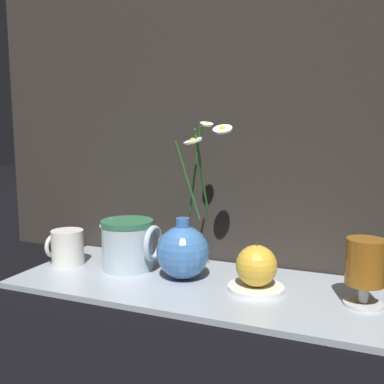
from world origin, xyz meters
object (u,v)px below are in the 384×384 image
(ceramic_pitcher, at_px, (129,242))
(yellow_mug, at_px, (68,247))
(orange_fruit, at_px, (256,266))
(tea_glass, at_px, (365,265))
(vase_with_flowers, at_px, (183,250))

(ceramic_pitcher, bearing_deg, yellow_mug, -171.41)
(yellow_mug, relative_size, ceramic_pitcher, 0.59)
(yellow_mug, xyz_separation_m, orange_fruit, (0.47, -0.01, 0.01))
(yellow_mug, bearing_deg, ceramic_pitcher, 8.59)
(yellow_mug, bearing_deg, tea_glass, -0.26)
(yellow_mug, bearing_deg, orange_fruit, -0.90)
(ceramic_pitcher, relative_size, orange_fruit, 1.60)
(tea_glass, bearing_deg, ceramic_pitcher, 177.04)
(vase_with_flowers, bearing_deg, tea_glass, -1.98)
(ceramic_pitcher, bearing_deg, vase_with_flowers, -5.45)
(yellow_mug, height_order, orange_fruit, orange_fruit)
(vase_with_flowers, height_order, tea_glass, vase_with_flowers)
(vase_with_flowers, relative_size, yellow_mug, 3.94)
(yellow_mug, relative_size, tea_glass, 0.69)
(ceramic_pitcher, xyz_separation_m, orange_fruit, (0.31, -0.03, -0.01))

